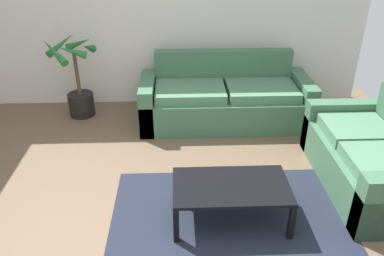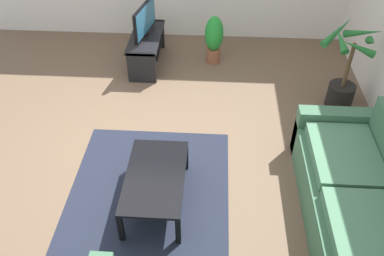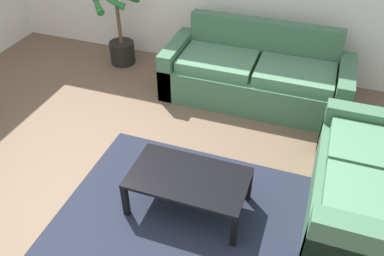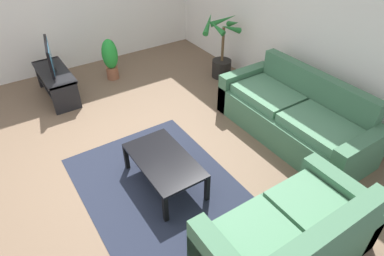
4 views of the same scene
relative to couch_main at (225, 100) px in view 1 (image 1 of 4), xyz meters
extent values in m
plane|color=brown|center=(-0.93, -2.28, -0.30)|extent=(6.60, 6.60, 0.00)
cube|color=silver|center=(-0.93, 0.72, 1.05)|extent=(6.00, 0.06, 2.70)
cube|color=#3F6B4C|center=(0.00, -0.03, -0.09)|extent=(2.24, 0.90, 0.42)
cube|color=#3F6B4C|center=(0.00, 0.34, 0.36)|extent=(1.88, 0.16, 0.48)
cube|color=#3F6B4C|center=(-1.03, -0.03, 0.01)|extent=(0.18, 0.90, 0.62)
cube|color=#3F6B4C|center=(1.03, -0.03, 0.01)|extent=(0.18, 0.90, 0.62)
cube|color=#4F7F5D|center=(-0.47, -0.08, 0.18)|extent=(0.90, 0.66, 0.12)
cube|color=#4F7F5D|center=(0.47, -0.08, 0.18)|extent=(0.90, 0.66, 0.12)
cube|color=#3F6B4C|center=(1.32, -1.51, -0.09)|extent=(0.90, 1.64, 0.42)
cube|color=#3F6B4C|center=(1.32, -0.78, 0.01)|extent=(0.90, 0.18, 0.62)
cube|color=#4F7F5D|center=(1.27, -1.19, 0.18)|extent=(0.66, 0.60, 0.12)
cube|color=black|center=(-0.17, -1.99, 0.06)|extent=(1.04, 0.59, 0.03)
cube|color=black|center=(-0.67, -2.26, -0.13)|extent=(0.05, 0.05, 0.35)
cube|color=black|center=(0.32, -2.26, -0.13)|extent=(0.05, 0.05, 0.35)
cube|color=black|center=(-0.67, -1.72, -0.13)|extent=(0.05, 0.05, 0.35)
cube|color=black|center=(0.32, -1.72, -0.13)|extent=(0.05, 0.05, 0.35)
cube|color=#1E2333|center=(-0.17, -2.09, -0.30)|extent=(2.20, 1.70, 0.01)
cylinder|color=black|center=(-2.00, 0.27, -0.14)|extent=(0.35, 0.35, 0.32)
cylinder|color=brown|center=(-2.00, 0.27, 0.32)|extent=(0.05, 0.05, 0.62)
cone|color=#226F2E|center=(-1.79, 0.25, 0.68)|extent=(0.14, 0.42, 0.24)
cone|color=#226F2E|center=(-1.96, 0.44, 0.68)|extent=(0.39, 0.17, 0.23)
cone|color=#226F2E|center=(-2.19, 0.40, 0.68)|extent=(0.36, 0.45, 0.27)
cone|color=#226F2E|center=(-2.19, 0.08, 0.68)|extent=(0.44, 0.46, 0.29)
cone|color=#226F2E|center=(-1.97, 0.08, 0.68)|extent=(0.39, 0.16, 0.23)
camera|label=1|loc=(-0.63, -4.74, 2.15)|focal=36.07mm
camera|label=2|loc=(2.59, -1.44, 3.04)|focal=38.10mm
camera|label=3|loc=(0.67, -4.28, 2.54)|focal=37.07mm
camera|label=4|loc=(2.42, -3.30, 2.67)|focal=31.29mm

